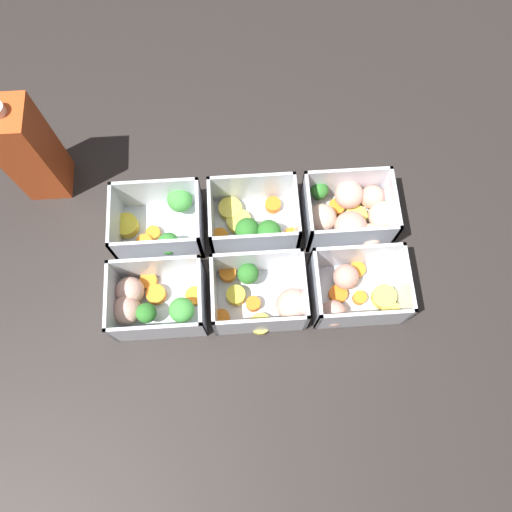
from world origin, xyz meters
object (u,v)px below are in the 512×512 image
object	(u,v)px
container_near_right	(354,291)
container_far_center	(253,222)
container_far_left	(161,223)
juice_carton	(29,151)
container_near_center	(265,296)
container_near_left	(151,302)
container_far_right	(352,213)

from	to	relation	value
container_near_right	container_far_center	bearing A→B (deg)	139.76
container_far_left	container_far_center	size ratio (longest dim) A/B	0.99
container_far_center	juice_carton	size ratio (longest dim) A/B	0.72
juice_carton	container_near_center	bearing A→B (deg)	-34.02
juice_carton	container_far_center	bearing A→B (deg)	-18.02
container_near_left	container_near_center	world-z (taller)	same
container_near_center	container_far_center	bearing A→B (deg)	94.44
container_near_center	container_far_left	world-z (taller)	same
container_near_left	container_near_right	bearing A→B (deg)	-0.49
container_near_left	container_far_left	distance (m)	0.13
container_near_center	container_near_right	world-z (taller)	same
container_near_right	container_far_center	distance (m)	0.19
container_far_center	container_far_right	bearing A→B (deg)	1.66
container_far_center	container_near_center	bearing A→B (deg)	-85.56
container_near_left	container_near_right	world-z (taller)	same
container_near_left	container_far_right	bearing A→B (deg)	21.41
juice_carton	container_near_left	bearing A→B (deg)	-53.10
container_near_right	juice_carton	size ratio (longest dim) A/B	0.67
container_near_center	juice_carton	distance (m)	0.41
container_far_left	container_far_center	world-z (taller)	same
container_far_left	juice_carton	bearing A→B (deg)	151.46
container_near_center	container_far_center	world-z (taller)	same
container_far_left	container_far_right	xyz separation A→B (m)	(0.30, -0.00, -0.00)
container_near_center	juice_carton	bearing A→B (deg)	145.98
container_near_right	container_far_left	world-z (taller)	same
container_far_center	juice_carton	xyz separation A→B (m)	(-0.33, 0.11, 0.07)
container_far_left	juice_carton	world-z (taller)	juice_carton
container_near_left	container_far_left	size ratio (longest dim) A/B	1.00
container_far_right	container_near_left	bearing A→B (deg)	-158.59
container_far_left	container_near_left	bearing A→B (deg)	-96.96
container_near_left	container_near_center	bearing A→B (deg)	-0.78
container_far_right	juice_carton	bearing A→B (deg)	168.07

